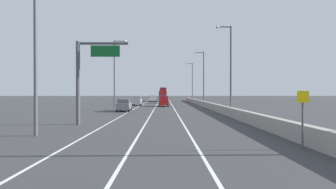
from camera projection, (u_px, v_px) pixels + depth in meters
The scene contains 18 objects.
ground_plane at pixel (165, 105), 66.64m from camera, with size 320.00×320.00×0.00m, color #38383A.
lane_stripe_left at pixel (138, 107), 57.57m from camera, with size 0.16×130.00×0.00m, color silver.
lane_stripe_center at pixel (155, 107), 57.62m from camera, with size 0.16×130.00×0.00m, color silver.
lane_stripe_right at pixel (173, 107), 57.66m from camera, with size 0.16×130.00×0.00m, color silver.
jersey_barrier_right at pixel (218, 108), 42.73m from camera, with size 0.60×120.00×1.10m, color #9E998E.
overhead_sign_gantry at pixel (86, 72), 26.13m from camera, with size 4.68×0.36×7.50m.
speed_advisory_sign at pixel (303, 115), 14.77m from camera, with size 0.60×0.11×3.00m.
lamp_post_right_second at pixel (229, 64), 38.38m from camera, with size 2.14×0.44×11.74m.
lamp_post_right_third at pixel (203, 75), 63.12m from camera, with size 2.14×0.44×11.74m.
lamp_post_right_fourth at pixel (192, 80), 87.87m from camera, with size 2.14×0.44×11.74m.
lamp_post_left_near at pixel (39, 37), 19.43m from camera, with size 2.14×0.44×11.74m.
lamp_post_left_mid at pixel (116, 70), 49.12m from camera, with size 2.14×0.44×11.74m.
car_silver_0 at pixel (137, 101), 63.87m from camera, with size 1.81×4.27×2.01m.
car_blue_1 at pixel (163, 99), 77.25m from camera, with size 1.95×4.34×2.13m.
car_gray_2 at pixel (124, 105), 44.37m from camera, with size 2.04×4.69×1.87m.
car_red_3 at pixel (164, 101), 59.77m from camera, with size 1.96×4.79×2.15m.
car_white_4 at pixel (153, 99), 88.57m from camera, with size 1.86×4.09×1.91m.
box_truck at pixel (163, 95), 93.82m from camera, with size 2.59×9.84×4.45m.
Camera 1 is at (-0.25, -2.62, 2.93)m, focal length 31.19 mm.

